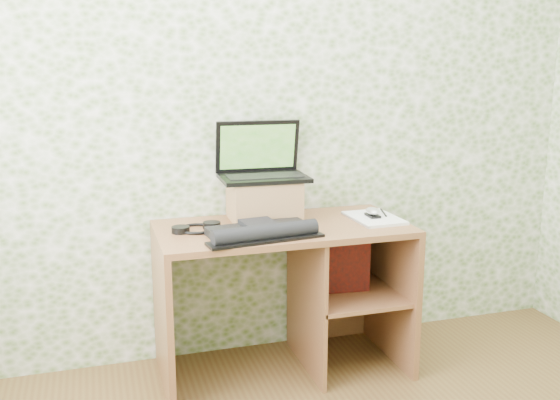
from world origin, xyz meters
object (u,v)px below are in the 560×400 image
object	(u,v)px
desk	(296,276)
notepad	(374,218)
keyboard	(262,231)
laptop	(261,165)
riser	(264,200)

from	to	relation	value
desk	notepad	distance (m)	0.48
desk	keyboard	xyz separation A→B (m)	(-0.22, -0.18, 0.29)
desk	notepad	xyz separation A→B (m)	(0.39, -0.05, 0.28)
laptop	notepad	bearing A→B (deg)	-19.46
keyboard	notepad	world-z (taller)	keyboard
riser	laptop	bearing A→B (deg)	90.00
keyboard	notepad	distance (m)	0.63
laptop	notepad	distance (m)	0.62
riser	notepad	world-z (taller)	riser
laptop	notepad	xyz separation A→B (m)	(0.52, -0.21, -0.26)
desk	keyboard	size ratio (longest dim) A/B	2.23
desk	keyboard	distance (m)	0.41
riser	keyboard	distance (m)	0.32
riser	notepad	xyz separation A→B (m)	(0.52, -0.16, -0.09)
riser	notepad	size ratio (longest dim) A/B	1.07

